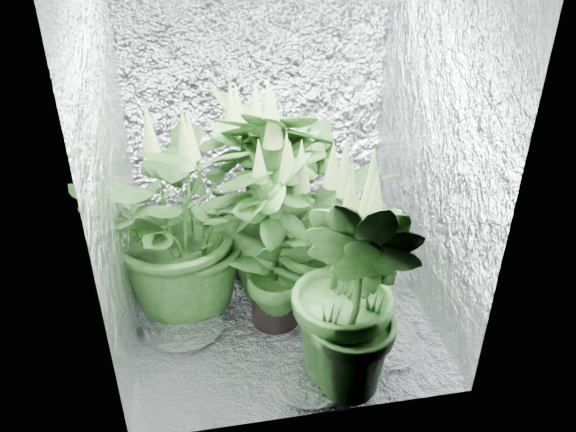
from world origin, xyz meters
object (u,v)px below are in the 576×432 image
at_px(plant_c, 299,196).
at_px(plant_b, 249,189).
at_px(plant_e, 319,233).
at_px(plant_g, 353,294).
at_px(plant_a, 182,219).
at_px(plant_f, 275,243).
at_px(circulation_fan, 354,220).
at_px(plant_d, 279,205).

bearing_deg(plant_c, plant_b, -168.52).
xyz_separation_m(plant_b, plant_e, (0.32, -0.45, -0.07)).
height_order(plant_b, plant_c, plant_b).
bearing_deg(plant_b, plant_g, -71.48).
distance_m(plant_a, plant_f, 0.52).
relative_size(plant_b, circulation_fan, 3.78).
bearing_deg(plant_e, plant_f, -167.40).
relative_size(plant_e, plant_f, 0.98).
bearing_deg(plant_d, plant_b, 120.72).
height_order(plant_d, plant_f, plant_d).
distance_m(plant_b, plant_c, 0.34).
xyz_separation_m(plant_d, circulation_fan, (0.59, 0.48, -0.45)).
bearing_deg(circulation_fan, plant_e, -116.34).
relative_size(plant_b, plant_e, 1.15).
distance_m(plant_a, plant_d, 0.53).
height_order(plant_a, plant_d, plant_d).
bearing_deg(plant_c, plant_a, -153.95).
distance_m(plant_e, circulation_fan, 0.89).
xyz_separation_m(plant_c, circulation_fan, (0.42, 0.18, -0.32)).
bearing_deg(plant_d, plant_f, -104.69).
bearing_deg(plant_e, plant_a, 166.36).
bearing_deg(plant_g, plant_d, 104.36).
height_order(plant_b, plant_f, plant_b).
height_order(plant_c, plant_g, plant_g).
bearing_deg(plant_g, plant_e, 92.43).
relative_size(plant_b, plant_c, 1.24).
relative_size(plant_a, plant_c, 1.20).
bearing_deg(circulation_fan, plant_d, -136.28).
bearing_deg(plant_b, plant_f, -81.89).
bearing_deg(plant_e, circulation_fan, 58.96).
relative_size(plant_d, plant_f, 1.15).
distance_m(plant_e, plant_f, 0.25).
xyz_separation_m(plant_a, plant_e, (0.70, -0.17, -0.06)).
bearing_deg(plant_e, plant_b, 125.26).
xyz_separation_m(plant_e, circulation_fan, (0.42, 0.69, -0.37)).
height_order(plant_a, plant_f, plant_a).
xyz_separation_m(plant_c, plant_g, (0.03, -1.08, 0.09)).
xyz_separation_m(plant_a, plant_f, (0.46, -0.23, -0.06)).
relative_size(plant_b, plant_g, 1.05).
xyz_separation_m(plant_g, circulation_fan, (0.39, 1.26, -0.41)).
bearing_deg(circulation_fan, plant_a, -150.42).
distance_m(plant_f, circulation_fan, 1.06).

